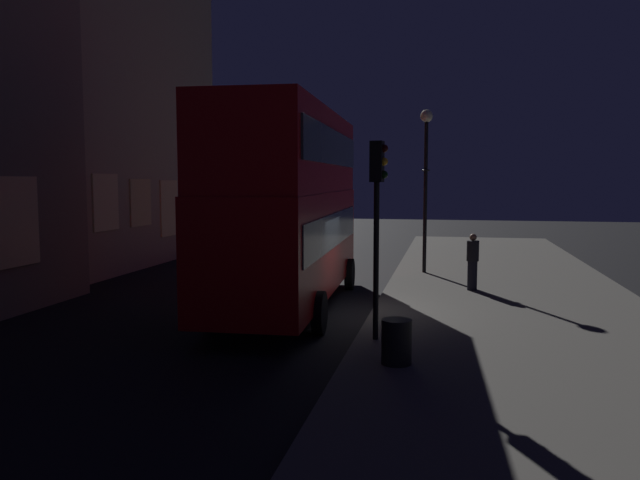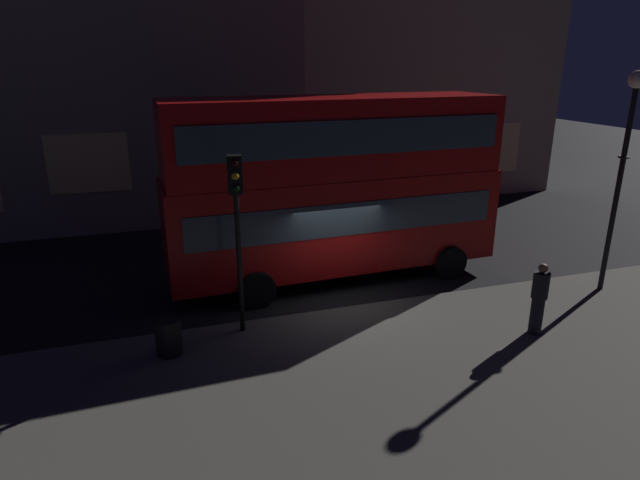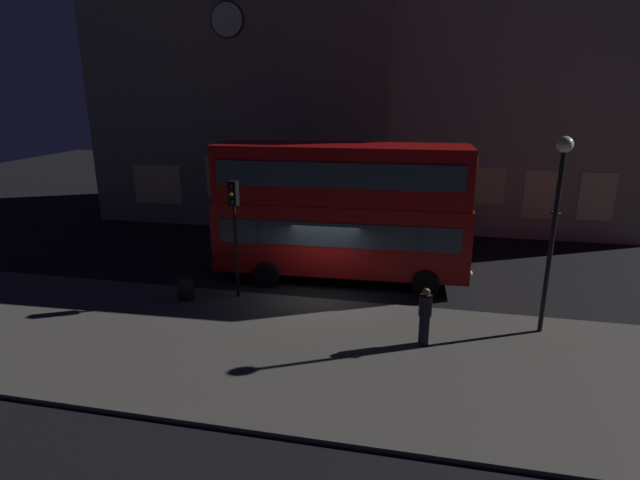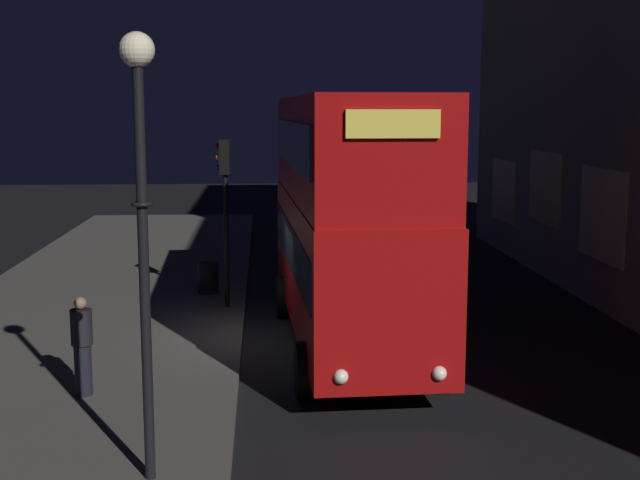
{
  "view_description": "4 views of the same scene",
  "coord_description": "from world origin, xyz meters",
  "px_view_note": "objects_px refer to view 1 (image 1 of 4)",
  "views": [
    {
      "loc": [
        -16.01,
        -2.5,
        3.52
      ],
      "look_at": [
        -0.46,
        0.7,
        1.99
      ],
      "focal_mm": 35.21,
      "sensor_mm": 36.0,
      "label": 1
    },
    {
      "loc": [
        -4.61,
        -12.46,
        6.23
      ],
      "look_at": [
        -0.66,
        -0.07,
        1.86
      ],
      "focal_mm": 29.97,
      "sensor_mm": 36.0,
      "label": 2
    },
    {
      "loc": [
        3.48,
        -16.81,
        7.23
      ],
      "look_at": [
        -0.27,
        0.77,
        1.88
      ],
      "focal_mm": 28.29,
      "sensor_mm": 36.0,
      "label": 3
    },
    {
      "loc": [
        18.18,
        -0.08,
        5.07
      ],
      "look_at": [
        -1.62,
        1.25,
        2.0
      ],
      "focal_mm": 47.77,
      "sensor_mm": 36.0,
      "label": 4
    }
  ],
  "objects_px": {
    "pedestrian": "(473,261)",
    "street_lamp": "(426,160)",
    "traffic_light_near_kerb": "(377,198)",
    "double_decker_bus": "(289,200)",
    "litter_bin": "(396,342)"
  },
  "relations": [
    {
      "from": "traffic_light_near_kerb",
      "to": "street_lamp",
      "type": "bearing_deg",
      "value": 2.07
    },
    {
      "from": "street_lamp",
      "to": "traffic_light_near_kerb",
      "type": "bearing_deg",
      "value": 176.49
    },
    {
      "from": "double_decker_bus",
      "to": "pedestrian",
      "type": "height_order",
      "value": "double_decker_bus"
    },
    {
      "from": "double_decker_bus",
      "to": "street_lamp",
      "type": "xyz_separation_m",
      "value": [
        6.82,
        -3.38,
        1.24
      ]
    },
    {
      "from": "street_lamp",
      "to": "litter_bin",
      "type": "distance_m",
      "value": 12.34
    },
    {
      "from": "pedestrian",
      "to": "traffic_light_near_kerb",
      "type": "bearing_deg",
      "value": -12.0
    },
    {
      "from": "double_decker_bus",
      "to": "street_lamp",
      "type": "height_order",
      "value": "street_lamp"
    },
    {
      "from": "pedestrian",
      "to": "street_lamp",
      "type": "bearing_deg",
      "value": -148.84
    },
    {
      "from": "traffic_light_near_kerb",
      "to": "litter_bin",
      "type": "xyz_separation_m",
      "value": [
        -1.71,
        -0.57,
        -2.59
      ]
    },
    {
      "from": "double_decker_bus",
      "to": "pedestrian",
      "type": "xyz_separation_m",
      "value": [
        3.33,
        -4.97,
        -1.95
      ]
    },
    {
      "from": "traffic_light_near_kerb",
      "to": "double_decker_bus",
      "type": "bearing_deg",
      "value": 45.97
    },
    {
      "from": "traffic_light_near_kerb",
      "to": "street_lamp",
      "type": "relative_size",
      "value": 0.71
    },
    {
      "from": "pedestrian",
      "to": "double_decker_bus",
      "type": "bearing_deg",
      "value": -49.59
    },
    {
      "from": "street_lamp",
      "to": "pedestrian",
      "type": "bearing_deg",
      "value": -155.47
    },
    {
      "from": "double_decker_bus",
      "to": "traffic_light_near_kerb",
      "type": "height_order",
      "value": "double_decker_bus"
    }
  ]
}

